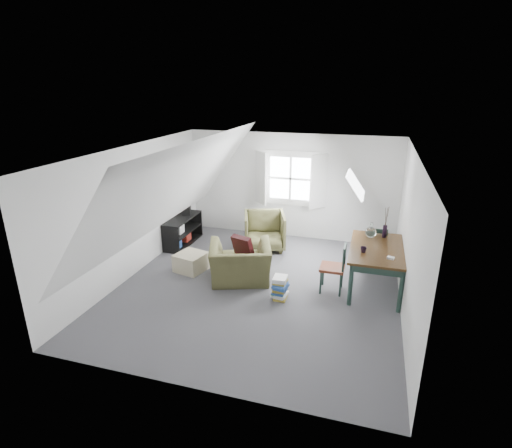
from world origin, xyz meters
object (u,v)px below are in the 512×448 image
(armchair_far, at_px, (264,248))
(ottoman, at_px, (191,262))
(magazine_stack, at_px, (280,288))
(armchair_near, at_px, (241,280))
(dining_table, at_px, (378,253))
(dining_chair_far, at_px, (376,247))
(media_shelf, at_px, (182,232))
(dining_chair_near, at_px, (334,267))

(armchair_far, xyz_separation_m, ottoman, (-1.11, -1.53, 0.18))
(magazine_stack, bearing_deg, armchair_near, 153.58)
(armchair_near, relative_size, dining_table, 0.70)
(armchair_far, xyz_separation_m, dining_chair_far, (2.42, -0.43, 0.48))
(ottoman, distance_m, media_shelf, 1.46)
(armchair_near, distance_m, ottoman, 1.12)
(armchair_far, bearing_deg, ottoman, -144.22)
(dining_chair_far, bearing_deg, armchair_near, 11.80)
(dining_chair_far, distance_m, magazine_stack, 2.31)
(dining_table, relative_size, media_shelf, 1.29)
(dining_chair_far, xyz_separation_m, magazine_stack, (-1.56, -1.68, -0.28))
(armchair_near, height_order, dining_chair_far, dining_chair_far)
(armchair_near, relative_size, armchair_far, 1.23)
(armchair_far, distance_m, magazine_stack, 2.28)
(dining_chair_near, xyz_separation_m, magazine_stack, (-0.86, -0.53, -0.27))
(media_shelf, height_order, magazine_stack, media_shelf)
(armchair_far, distance_m, dining_table, 2.84)
(armchair_near, xyz_separation_m, dining_table, (2.46, 0.41, 0.70))
(dining_chair_near, height_order, magazine_stack, dining_chair_near)
(media_shelf, bearing_deg, armchair_near, -37.92)
(dining_chair_far, relative_size, magazine_stack, 2.32)
(armchair_near, distance_m, dining_chair_far, 2.77)
(armchair_near, relative_size, dining_chair_near, 1.24)
(dining_chair_far, bearing_deg, armchair_far, -25.23)
(magazine_stack, bearing_deg, dining_chair_near, 31.66)
(armchair_far, xyz_separation_m, dining_table, (2.45, -1.26, 0.70))
(armchair_near, relative_size, magazine_stack, 2.82)
(ottoman, bearing_deg, dining_chair_far, 17.38)
(dining_chair_near, relative_size, media_shelf, 0.72)
(ottoman, xyz_separation_m, dining_chair_far, (3.53, 1.10, 0.30))
(dining_chair_near, height_order, media_shelf, dining_chair_near)
(ottoman, bearing_deg, dining_table, 4.35)
(ottoman, xyz_separation_m, media_shelf, (-0.79, 1.22, 0.11))
(ottoman, bearing_deg, magazine_stack, -16.23)
(armchair_near, height_order, ottoman, armchair_near)
(armchair_far, relative_size, dining_chair_far, 0.99)
(ottoman, bearing_deg, armchair_near, -7.19)
(armchair_near, bearing_deg, ottoman, -26.49)
(armchair_near, xyz_separation_m, magazine_stack, (0.88, -0.44, 0.20))
(dining_chair_far, relative_size, dining_chair_near, 1.02)
(ottoman, bearing_deg, media_shelf, 123.10)
(dining_table, height_order, dining_chair_near, dining_chair_near)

